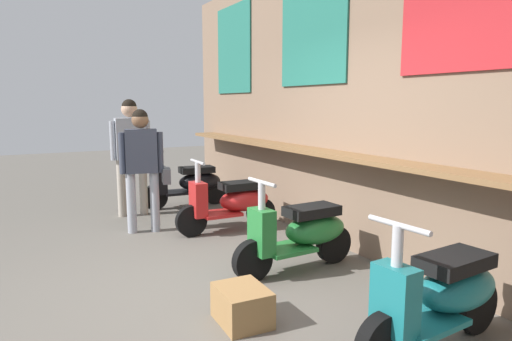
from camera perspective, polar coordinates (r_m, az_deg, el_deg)
ground_plane at (r=4.23m, az=-6.65°, el=-14.94°), size 25.99×25.99×0.00m
market_stall_facade at (r=4.98m, az=15.33°, el=9.09°), size 9.28×0.61×3.50m
scooter_black at (r=7.43m, az=-8.37°, el=-1.57°), size 0.49×1.40×0.97m
scooter_red at (r=5.96m, az=-2.95°, el=-4.00°), size 0.46×1.40×0.97m
scooter_green at (r=4.60m, az=5.87°, el=-7.83°), size 0.46×1.40×0.97m
scooter_teal at (r=3.43m, az=22.52°, el=-14.33°), size 0.49×1.40×0.97m
shopper_with_handbag at (r=5.98m, az=-14.15°, el=1.43°), size 0.33×0.65×1.61m
shopper_browsing at (r=6.92m, az=-15.48°, el=3.17°), size 0.27×0.68×1.74m
merchandise_crate at (r=3.62m, az=-1.78°, el=-16.71°), size 0.46×0.37×0.28m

